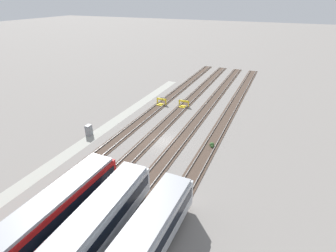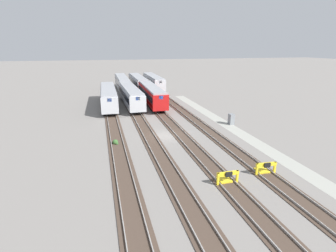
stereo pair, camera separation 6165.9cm
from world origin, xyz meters
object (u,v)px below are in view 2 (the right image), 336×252
Objects in this scene: subway_car_front_row_leftmost at (153,82)px; subway_car_front_row_left_inner at (138,82)px; bumper_stop_near_inner_track at (226,177)px; subway_car_front_row_rightmost at (130,95)px; bumper_stop_nearest_track at (264,168)px; weed_clump at (115,142)px; subway_car_front_row_right_inner at (108,96)px; subway_car_back_row_leftmost at (122,83)px; subway_car_front_row_centre at (151,94)px; electrical_cabinet at (231,119)px.

subway_car_front_row_left_inner is (-0.32, 4.26, 0.00)m from subway_car_front_row_leftmost.
subway_car_front_row_left_inner reaches higher than bumper_stop_near_inner_track.
bumper_stop_nearest_track is (-32.32, -8.52, -1.53)m from subway_car_front_row_rightmost.
bumper_stop_nearest_track is 4.31m from bumper_stop_near_inner_track.
subway_car_front_row_left_inner is at bearing -12.26° from weed_clump.
subway_car_front_row_left_inner and subway_car_front_row_rightmost have the same top height.
subway_car_front_row_right_inner is 9.02× the size of bumper_stop_near_inner_track.
subway_car_back_row_leftmost reaches higher than weed_clump.
subway_car_front_row_left_inner is 4.18m from subway_car_back_row_leftmost.
subway_car_front_row_centre is 19.28m from electrical_cabinet.
subway_car_front_row_leftmost is 8.44m from subway_car_back_row_leftmost.
subway_car_front_row_left_inner is 51.36m from bumper_stop_nearest_track.
subway_car_back_row_leftmost is at bearing -0.27° from subway_car_front_row_rightmost.
subway_car_front_row_centre is 8.50m from subway_car_front_row_right_inner.
subway_car_front_row_left_inner is 18.85m from subway_car_front_row_centre.
subway_car_front_row_leftmost is 19.64m from subway_car_front_row_centre.
bumper_stop_nearest_track is 2.18× the size of weed_clump.
subway_car_front_row_rightmost is (0.00, 4.25, 0.00)m from subway_car_front_row_centre.
subway_car_front_row_rightmost is at bearing 37.52° from electrical_cabinet.
subway_car_front_row_right_inner is at bearing 90.00° from subway_car_front_row_centre.
subway_car_front_row_centre is at bearing 167.41° from subway_car_front_row_leftmost.
subway_car_front_row_right_inner is 24.38m from electrical_cabinet.
bumper_stop_near_inner_track is (-51.96, -4.18, -1.53)m from subway_car_back_row_leftmost.
subway_car_front_row_left_inner is 19.33m from subway_car_front_row_rightmost.
subway_car_front_row_leftmost is at bearing 7.21° from electrical_cabinet.
subway_car_front_row_right_inner is 8.98× the size of bumper_stop_nearest_track.
subway_car_front_row_leftmost is 19.58× the size of weed_clump.
subway_car_front_row_right_inner is at bearing 167.08° from subway_car_back_row_leftmost.
subway_car_front_row_right_inner is at bearing -0.48° from weed_clump.
subway_car_front_row_centre is at bearing 27.44° from electrical_cabinet.
subway_car_front_row_centre and subway_car_front_row_right_inner have the same top height.
subway_car_front_row_right_inner reaches higher than electrical_cabinet.
subway_car_front_row_left_inner is at bearing -24.31° from subway_car_front_row_right_inner.
subway_car_front_row_left_inner is 11.26× the size of electrical_cabinet.
subway_car_front_row_right_inner is 1.00× the size of subway_car_front_row_rightmost.
subway_car_front_row_left_inner is at bearing 94.23° from subway_car_front_row_leftmost.
subway_car_back_row_leftmost is 11.26× the size of electrical_cabinet.
subway_car_front_row_right_inner is (0.00, 8.50, 0.00)m from subway_car_front_row_centre.
subway_car_back_row_leftmost reaches higher than bumper_stop_nearest_track.
subway_car_back_row_leftmost is at bearing -6.43° from weed_clump.
weed_clump is at bearing 168.18° from subway_car_front_row_rightmost.
subway_car_front_row_leftmost is 23.03m from subway_car_front_row_right_inner.
subway_car_front_row_right_inner and subway_car_front_row_rightmost have the same top height.
electrical_cabinet is at bearing -16.77° from bumper_stop_nearest_track.
subway_car_front_row_right_inner is at bearing 90.00° from subway_car_front_row_rightmost.
weed_clump is at bearing 173.57° from subway_car_back_row_leftmost.
bumper_stop_nearest_track is 1.00× the size of bumper_stop_near_inner_track.
subway_car_front_row_right_inner is 4.25m from subway_car_front_row_rightmost.
subway_car_front_row_right_inner reaches higher than weed_clump.
weed_clump is (11.16, 12.95, -0.27)m from bumper_stop_nearest_track.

